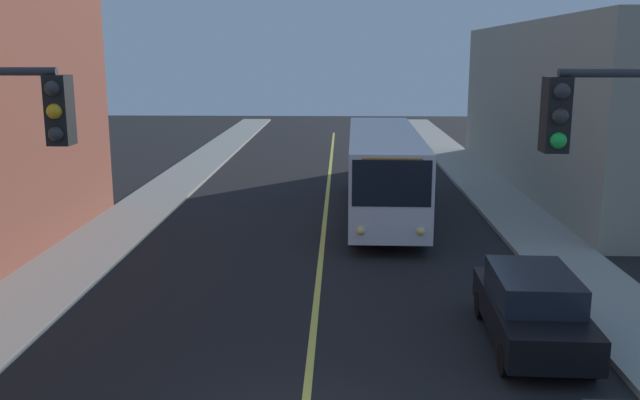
# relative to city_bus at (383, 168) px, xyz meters

# --- Properties ---
(sidewalk_left) EXTENTS (2.50, 90.00, 0.15)m
(sidewalk_left) POSITION_rel_city_bus_xyz_m (-9.45, -6.89, -1.74)
(sidewalk_left) COLOR gray
(sidewalk_left) RESTS_ON ground
(sidewalk_right) EXTENTS (2.50, 90.00, 0.15)m
(sidewalk_right) POSITION_rel_city_bus_xyz_m (5.05, -6.89, -1.74)
(sidewalk_right) COLOR gray
(sidewalk_right) RESTS_ON ground
(lane_stripe_center) EXTENTS (0.16, 60.00, 0.01)m
(lane_stripe_center) POSITION_rel_city_bus_xyz_m (-2.20, -1.89, -1.81)
(lane_stripe_center) COLOR #D8CC4C
(lane_stripe_center) RESTS_ON ground
(city_bus) EXTENTS (2.76, 12.19, 3.20)m
(city_bus) POSITION_rel_city_bus_xyz_m (0.00, 0.00, 0.00)
(city_bus) COLOR silver
(city_bus) RESTS_ON ground
(parked_car_black) EXTENTS (1.96, 4.46, 1.62)m
(parked_car_black) POSITION_rel_city_bus_xyz_m (2.45, -12.10, -0.98)
(parked_car_black) COLOR black
(parked_car_black) RESTS_ON ground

